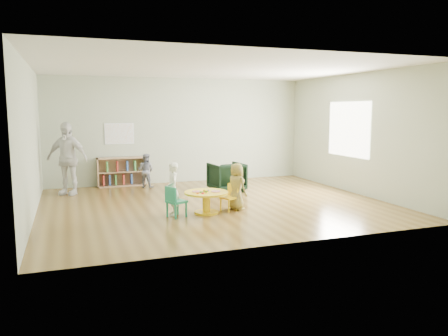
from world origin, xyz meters
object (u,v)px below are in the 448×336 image
at_px(kid_chair_left, 175,201).
at_px(child_right, 237,187).
at_px(activity_table, 206,198).
at_px(child_left, 173,189).
at_px(adult_caretaker, 67,159).
at_px(kid_chair_right, 230,196).
at_px(toddler, 146,171).
at_px(armchair, 227,177).
at_px(bookshelf, 121,172).

relative_size(kid_chair_left, child_right, 0.62).
xyz_separation_m(activity_table, child_left, (-0.63, 0.07, 0.21)).
bearing_deg(kid_chair_left, adult_caretaker, -173.41).
xyz_separation_m(activity_table, child_right, (0.65, 0.08, 0.17)).
bearing_deg(kid_chair_right, child_right, -112.33).
height_order(activity_table, kid_chair_left, kid_chair_left).
height_order(kid_chair_left, toddler, toddler).
xyz_separation_m(kid_chair_right, adult_caretaker, (-2.98, 2.80, 0.57)).
relative_size(child_left, adult_caretaker, 0.59).
xyz_separation_m(child_left, child_right, (1.28, 0.02, -0.03)).
relative_size(activity_table, toddler, 0.96).
bearing_deg(kid_chair_right, toddler, -4.89).
bearing_deg(child_left, toddler, -176.48).
distance_m(armchair, child_left, 2.62).
relative_size(bookshelf, armchair, 1.56).
relative_size(kid_chair_right, bookshelf, 0.43).
height_order(armchair, adult_caretaker, adult_caretaker).
height_order(kid_chair_left, child_right, child_right).
bearing_deg(adult_caretaker, kid_chair_right, -14.02).
distance_m(child_right, adult_caretaker, 4.20).
distance_m(kid_chair_left, child_left, 0.26).
height_order(bookshelf, adult_caretaker, adult_caretaker).
bearing_deg(bookshelf, activity_table, -71.99).
bearing_deg(child_left, child_right, 94.76).
bearing_deg(child_right, activity_table, 73.56).
bearing_deg(child_left, adult_caretaker, -142.78).
bearing_deg(child_right, toddler, -1.59).
height_order(armchair, child_left, child_left).
xyz_separation_m(activity_table, kid_chair_right, (0.51, 0.08, -0.01)).
distance_m(activity_table, bookshelf, 3.82).
distance_m(kid_chair_left, toddler, 3.29).
relative_size(bookshelf, toddler, 1.38).
bearing_deg(kid_chair_left, armchair, 114.91).
bearing_deg(kid_chair_left, activity_table, 75.03).
height_order(activity_table, adult_caretaker, adult_caretaker).
distance_m(kid_chair_left, child_right, 1.31).
bearing_deg(armchair, child_left, 41.90).
xyz_separation_m(toddler, adult_caretaker, (-1.86, -0.30, 0.41)).
height_order(kid_chair_left, child_left, child_left).
height_order(armchair, toddler, toddler).
relative_size(child_right, adult_caretaker, 0.55).
xyz_separation_m(armchair, toddler, (-1.75, 1.18, 0.08)).
bearing_deg(kid_chair_left, toddler, 154.50).
bearing_deg(bookshelf, armchair, -35.15).
bearing_deg(adult_caretaker, child_left, -27.69).
relative_size(kid_chair_left, child_left, 0.58).
distance_m(kid_chair_left, armchair, 2.76).
bearing_deg(armchair, activity_table, 54.78).
bearing_deg(activity_table, armchair, 60.23).
relative_size(armchair, toddler, 0.89).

